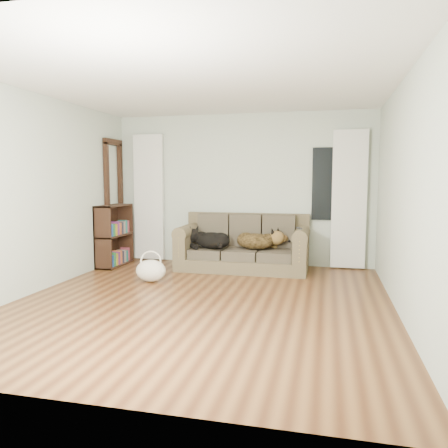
% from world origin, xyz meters
% --- Properties ---
extents(floor, '(5.00, 5.00, 0.00)m').
position_xyz_m(floor, '(0.00, 0.00, 0.00)').
color(floor, '#472612').
rests_on(floor, ground).
extents(ceiling, '(5.00, 5.00, 0.00)m').
position_xyz_m(ceiling, '(0.00, 0.00, 2.60)').
color(ceiling, white).
rests_on(ceiling, ground).
extents(wall_back, '(4.50, 0.04, 2.60)m').
position_xyz_m(wall_back, '(0.00, 2.50, 1.30)').
color(wall_back, '#AFC0AA').
rests_on(wall_back, ground).
extents(wall_left, '(0.04, 5.00, 2.60)m').
position_xyz_m(wall_left, '(-2.25, 0.00, 1.30)').
color(wall_left, '#AFC0AA').
rests_on(wall_left, ground).
extents(wall_right, '(0.04, 5.00, 2.60)m').
position_xyz_m(wall_right, '(2.25, 0.00, 1.30)').
color(wall_right, '#AFC0AA').
rests_on(wall_right, ground).
extents(curtain_left, '(0.55, 0.08, 2.25)m').
position_xyz_m(curtain_left, '(-1.70, 2.42, 1.15)').
color(curtain_left, silver).
rests_on(curtain_left, ground).
extents(curtain_right, '(0.55, 0.08, 2.25)m').
position_xyz_m(curtain_right, '(1.80, 2.42, 1.15)').
color(curtain_right, silver).
rests_on(curtain_right, ground).
extents(window_pane, '(0.50, 0.03, 1.20)m').
position_xyz_m(window_pane, '(1.45, 2.47, 1.40)').
color(window_pane, black).
rests_on(window_pane, wall_back).
extents(door_casing, '(0.07, 0.60, 2.10)m').
position_xyz_m(door_casing, '(-2.20, 2.05, 1.05)').
color(door_casing, black).
rests_on(door_casing, ground).
extents(sofa, '(2.10, 0.91, 0.86)m').
position_xyz_m(sofa, '(0.12, 1.98, 0.45)').
color(sofa, '#4C412C').
rests_on(sofa, floor).
extents(dog_black_lab, '(0.79, 0.71, 0.28)m').
position_xyz_m(dog_black_lab, '(-0.40, 1.87, 0.48)').
color(dog_black_lab, black).
rests_on(dog_black_lab, sofa).
extents(dog_shepherd, '(0.76, 0.63, 0.29)m').
position_xyz_m(dog_shepherd, '(0.37, 1.96, 0.49)').
color(dog_shepherd, black).
rests_on(dog_shepherd, sofa).
extents(tv_remote, '(0.10, 0.18, 0.02)m').
position_xyz_m(tv_remote, '(1.04, 1.78, 0.73)').
color(tv_remote, black).
rests_on(tv_remote, sofa).
extents(tote_bag, '(0.46, 0.37, 0.32)m').
position_xyz_m(tote_bag, '(-1.01, 0.83, 0.16)').
color(tote_bag, silver).
rests_on(tote_bag, floor).
extents(bookshelf, '(0.41, 0.87, 1.04)m').
position_xyz_m(bookshelf, '(-2.09, 1.81, 0.50)').
color(bookshelf, black).
rests_on(bookshelf, floor).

